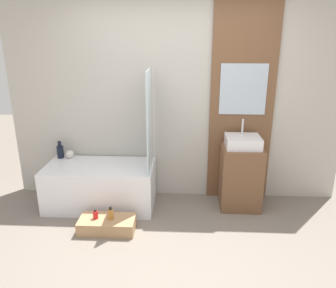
{
  "coord_description": "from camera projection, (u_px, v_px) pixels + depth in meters",
  "views": [
    {
      "loc": [
        0.12,
        -2.47,
        2.04
      ],
      "look_at": [
        -0.04,
        0.72,
        0.99
      ],
      "focal_mm": 35.0,
      "sensor_mm": 36.0,
      "label": 1
    }
  ],
  "objects": [
    {
      "name": "ground_plane",
      "position": [
        169.0,
        271.0,
        2.99
      ],
      "size": [
        12.0,
        12.0,
        0.0
      ],
      "primitive_type": "plane",
      "color": "slate"
    },
    {
      "name": "wall_tiled_back",
      "position": [
        175.0,
        99.0,
        4.08
      ],
      "size": [
        4.2,
        0.06,
        2.6
      ],
      "primitive_type": "cube",
      "color": "#B7B2A8",
      "rests_on": "ground_plane"
    },
    {
      "name": "wall_wood_accent",
      "position": [
        242.0,
        99.0,
        3.99
      ],
      "size": [
        0.78,
        0.04,
        2.6
      ],
      "color": "brown",
      "rests_on": "ground_plane"
    },
    {
      "name": "bathtub",
      "position": [
        101.0,
        185.0,
        4.08
      ],
      "size": [
        1.32,
        0.68,
        0.54
      ],
      "color": "white",
      "rests_on": "ground_plane"
    },
    {
      "name": "glass_shower_screen",
      "position": [
        150.0,
        120.0,
        3.78
      ],
      "size": [
        0.01,
        0.62,
        1.16
      ],
      "primitive_type": "cube",
      "color": "silver",
      "rests_on": "bathtub"
    },
    {
      "name": "wooden_step_bench",
      "position": [
        107.0,
        224.0,
        3.59
      ],
      "size": [
        0.61,
        0.31,
        0.15
      ],
      "primitive_type": "cube",
      "color": "#A87F56",
      "rests_on": "ground_plane"
    },
    {
      "name": "vanity_cabinet",
      "position": [
        240.0,
        177.0,
        4.04
      ],
      "size": [
        0.48,
        0.47,
        0.78
      ],
      "primitive_type": "cube",
      "color": "brown",
      "rests_on": "ground_plane"
    },
    {
      "name": "sink",
      "position": [
        243.0,
        142.0,
        3.9
      ],
      "size": [
        0.41,
        0.35,
        0.32
      ],
      "color": "white",
      "rests_on": "vanity_cabinet"
    },
    {
      "name": "vase_tall_dark",
      "position": [
        60.0,
        151.0,
        4.23
      ],
      "size": [
        0.08,
        0.08,
        0.22
      ],
      "color": "black",
      "rests_on": "bathtub"
    },
    {
      "name": "vase_round_light",
      "position": [
        70.0,
        154.0,
        4.23
      ],
      "size": [
        0.11,
        0.11,
        0.11
      ],
      "primitive_type": "sphere",
      "color": "silver",
      "rests_on": "bathtub"
    },
    {
      "name": "bottle_soap_primary",
      "position": [
        96.0,
        214.0,
        3.56
      ],
      "size": [
        0.06,
        0.06,
        0.11
      ],
      "color": "red",
      "rests_on": "wooden_step_bench"
    },
    {
      "name": "bottle_soap_secondary",
      "position": [
        111.0,
        214.0,
        3.55
      ],
      "size": [
        0.06,
        0.06,
        0.14
      ],
      "color": "#B2752D",
      "rests_on": "wooden_step_bench"
    }
  ]
}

